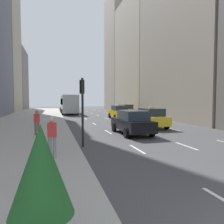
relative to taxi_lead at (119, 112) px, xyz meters
The scene contains 12 objects.
sidewalk_left 11.20m from the taxi_lead, 169.97° to the left, with size 8.00×66.00×0.15m, color #ADAAA3.
lane_markings 2.64m from the taxi_lead, 124.27° to the right, with size 5.72×56.00×0.01m.
building_row_right 14.86m from the taxi_lead, ahead, with size 6.00×55.29×33.62m.
taxi_lead is the anchor object (origin of this frame).
taxi_second 6.24m from the taxi_lead, 63.34° to the left, with size 2.02×4.40×1.87m.
taxi_third 9.52m from the taxi_lead, 90.00° to the right, with size 2.02×4.40×1.87m.
sedan_silver_behind 12.79m from the taxi_lead, 102.65° to the right, with size 2.02×4.78×1.71m.
city_bus 13.94m from the taxi_lead, 113.80° to the left, with size 2.80×11.61×3.25m.
planter_with_shrub 25.14m from the taxi_lead, 109.52° to the right, with size 1.00×1.00×1.95m.
pedestrian_mid_block 20.03m from the taxi_lead, 114.42° to the right, with size 0.36×0.22×1.65m.
pedestrian_far_walking 15.29m from the taxi_lead, 127.40° to the right, with size 0.36×0.22×1.65m.
traffic_light_pole 17.13m from the taxi_lead, 113.31° to the right, with size 0.24×0.42×3.60m.
Camera 1 is at (-4.20, -2.08, 2.47)m, focal length 35.00 mm.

